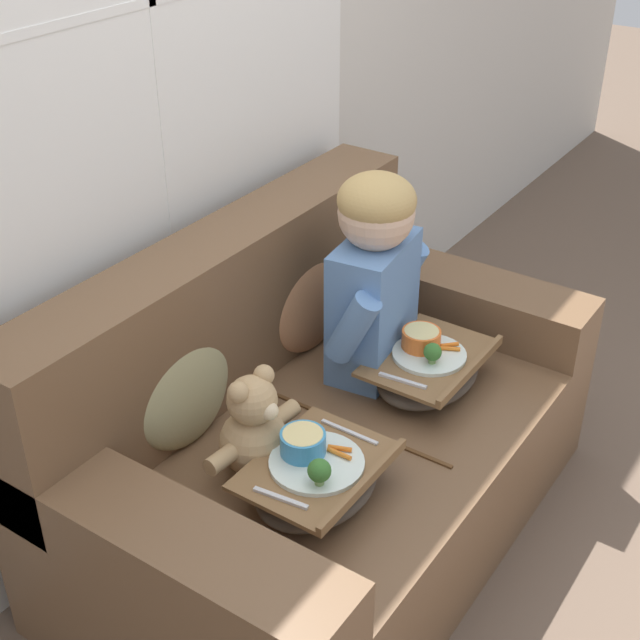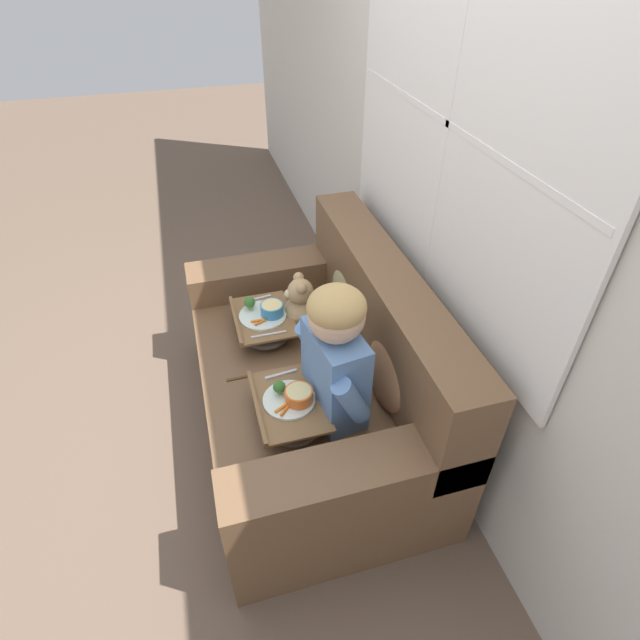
% 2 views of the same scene
% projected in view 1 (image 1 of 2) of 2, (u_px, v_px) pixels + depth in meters
% --- Properties ---
extents(ground_plane, '(14.00, 14.00, 0.00)m').
position_uv_depth(ground_plane, '(331.00, 529.00, 2.74)').
color(ground_plane, brown).
extents(wall_back_with_window, '(8.00, 0.08, 2.60)m').
position_uv_depth(wall_back_with_window, '(145.00, 72.00, 2.34)').
color(wall_back_with_window, beige).
rests_on(wall_back_with_window, ground_plane).
extents(couch, '(1.60, 0.98, 0.90)m').
position_uv_depth(couch, '(312.00, 440.00, 2.60)').
color(couch, brown).
rests_on(couch, ground_plane).
extents(throw_pillow_behind_child, '(0.39, 0.19, 0.40)m').
position_uv_depth(throw_pillow_behind_child, '(304.00, 291.00, 2.77)').
color(throw_pillow_behind_child, '#B2754C').
rests_on(throw_pillow_behind_child, couch).
extents(throw_pillow_behind_teddy, '(0.38, 0.18, 0.40)m').
position_uv_depth(throw_pillow_behind_teddy, '(178.00, 379.00, 2.36)').
color(throw_pillow_behind_teddy, tan).
rests_on(throw_pillow_behind_teddy, couch).
extents(child_figure, '(0.46, 0.24, 0.63)m').
position_uv_depth(child_figure, '(375.00, 266.00, 2.57)').
color(child_figure, '#5B84BC').
rests_on(child_figure, couch).
extents(teddy_bear, '(0.32, 0.23, 0.30)m').
position_uv_depth(teddy_bear, '(255.00, 431.00, 2.27)').
color(teddy_bear, tan).
rests_on(teddy_bear, couch).
extents(lap_tray_child, '(0.40, 0.28, 0.18)m').
position_uv_depth(lap_tray_child, '(428.00, 368.00, 2.62)').
color(lap_tray_child, '#473D33').
rests_on(lap_tray_child, child_figure).
extents(lap_tray_teddy, '(0.38, 0.29, 0.19)m').
position_uv_depth(lap_tray_teddy, '(316.00, 477.00, 2.21)').
color(lap_tray_teddy, '#473D33').
rests_on(lap_tray_teddy, teddy_bear).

